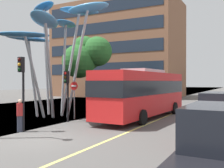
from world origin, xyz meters
The scene contains 12 objects.
ground centered at (-0.63, 0.00, -0.05)m, with size 120.00×240.00×0.10m.
red_bus centered at (1.65, 9.13, 1.95)m, with size 3.11×11.17×3.56m.
leaf_sculpture centered at (-4.60, 6.44, 6.79)m, with size 8.35×8.33×9.41m.
traffic_light_kerb_near centered at (-2.13, 1.03, 2.87)m, with size 0.28×0.42×3.97m.
traffic_light_kerb_far centered at (-2.09, 4.80, 2.44)m, with size 0.28×0.42×3.36m.
traffic_light_island_mid centered at (-2.02, 8.55, 2.40)m, with size 0.28×0.42×3.30m.
car_parked_mid centered at (7.56, 2.71, 1.04)m, with size 1.91×4.35×2.23m.
tree_pavement_near centered at (-8.45, 16.71, 5.78)m, with size 5.49×4.89×8.08m.
tree_pavement_far centered at (-8.86, 31.13, 5.47)m, with size 4.06×4.80×7.73m.
pedestrian centered at (-2.26, 1.01, 0.87)m, with size 0.34×0.34×1.73m.
no_entry_sign centered at (-2.47, 6.13, 1.77)m, with size 0.60×0.12×2.67m.
backdrop_building centered at (-12.90, 33.66, 8.28)m, with size 22.15×11.91×16.55m.
Camera 1 is at (8.54, -8.86, 2.68)m, focal length 41.68 mm.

